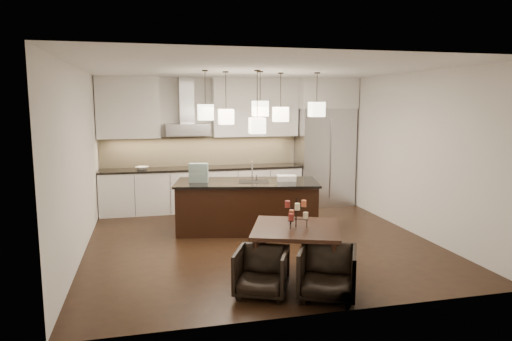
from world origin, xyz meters
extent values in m
cube|color=black|center=(0.00, 0.00, -0.01)|extent=(5.50, 5.50, 0.02)
cube|color=white|center=(0.00, 0.00, 2.81)|extent=(5.50, 5.50, 0.02)
cube|color=silver|center=(0.00, 2.76, 1.40)|extent=(5.50, 0.02, 2.80)
cube|color=silver|center=(0.00, -2.76, 1.40)|extent=(5.50, 0.02, 2.80)
cube|color=silver|center=(-2.76, 0.00, 1.40)|extent=(0.02, 5.50, 2.80)
cube|color=silver|center=(2.76, 0.00, 1.40)|extent=(0.02, 5.50, 2.80)
cube|color=#B7B7BA|center=(2.10, 2.38, 1.07)|extent=(1.20, 0.72, 2.15)
cube|color=silver|center=(2.10, 2.38, 2.47)|extent=(1.26, 0.72, 0.65)
cube|color=silver|center=(-0.62, 2.43, 0.44)|extent=(4.21, 0.62, 0.88)
cube|color=black|center=(-0.62, 2.43, 0.90)|extent=(4.21, 0.66, 0.04)
cube|color=tan|center=(-0.62, 2.73, 1.24)|extent=(4.21, 0.02, 0.63)
cube|color=silver|center=(-2.10, 2.57, 2.17)|extent=(1.25, 0.35, 1.25)
cube|color=silver|center=(0.55, 2.57, 2.17)|extent=(1.85, 0.35, 1.25)
cube|color=#B7B7BA|center=(-0.93, 2.48, 1.72)|extent=(0.90, 0.52, 0.24)
cube|color=#B7B7BA|center=(-0.93, 2.59, 2.32)|extent=(0.30, 0.28, 0.96)
imported|color=silver|center=(-1.88, 2.38, 0.95)|extent=(0.34, 0.34, 0.06)
cube|color=black|center=(-0.06, 0.66, 0.43)|extent=(2.57, 1.45, 0.85)
cube|color=black|center=(-0.06, 0.66, 0.87)|extent=(2.66, 1.54, 0.04)
cube|color=#1B4738|center=(-0.89, 0.79, 1.06)|extent=(0.36, 0.24, 0.33)
cube|color=silver|center=(0.65, 0.55, 0.94)|extent=(0.37, 0.30, 0.10)
cylinder|color=#F8E8B9|center=(0.21, -1.67, 0.82)|extent=(0.09, 0.09, 0.09)
cylinder|color=#C45837|center=(0.08, -1.50, 0.82)|extent=(0.09, 0.09, 0.09)
cylinder|color=maroon|center=(0.00, -1.70, 0.82)|extent=(0.09, 0.09, 0.09)
cylinder|color=#C45837|center=(0.22, -1.58, 0.96)|extent=(0.09, 0.09, 0.09)
cylinder|color=maroon|center=(0.00, -1.57, 0.96)|extent=(0.09, 0.09, 0.09)
cylinder|color=#F8E8B9|center=(0.08, -1.74, 0.96)|extent=(0.09, 0.09, 0.09)
imported|color=black|center=(-0.49, -2.11, 0.28)|extent=(0.80, 0.81, 0.56)
imported|color=black|center=(0.24, -2.38, 0.31)|extent=(0.88, 0.89, 0.61)
cube|color=#F4E5C7|center=(-0.80, 0.44, 2.12)|extent=(0.24, 0.24, 0.26)
cube|color=#F4E5C7|center=(-0.41, 0.69, 2.03)|extent=(0.24, 0.24, 0.26)
cube|color=#F4E5C7|center=(0.14, 0.48, 2.17)|extent=(0.24, 0.24, 0.26)
cube|color=#F4E5C7|center=(0.59, 0.79, 2.07)|extent=(0.24, 0.24, 0.26)
cube|color=#F4E5C7|center=(1.20, 0.56, 2.15)|extent=(0.24, 0.24, 0.26)
cube|color=#F4E5C7|center=(0.03, 0.23, 1.89)|extent=(0.24, 0.24, 0.26)
camera|label=1|loc=(-1.76, -7.12, 2.26)|focal=32.00mm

